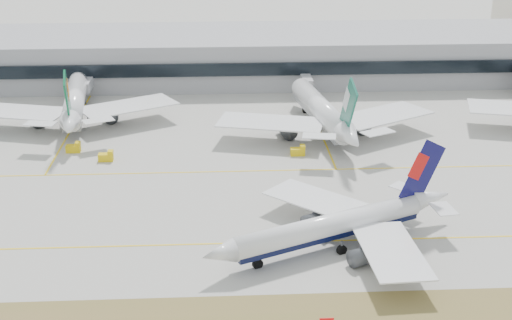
{
  "coord_description": "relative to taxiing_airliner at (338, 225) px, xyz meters",
  "views": [
    {
      "loc": [
        -2.47,
        -122.68,
        63.35
      ],
      "look_at": [
        5.1,
        18.0,
        7.5
      ],
      "focal_mm": 50.0,
      "sensor_mm": 36.0,
      "label": 1
    }
  ],
  "objects": [
    {
      "name": "ground",
      "position": [
        -18.76,
        7.11,
        -4.32
      ],
      "size": [
        3000.0,
        3000.0,
        0.0
      ],
      "primitive_type": "plane",
      "color": "#A19F97",
      "rests_on": "ground"
    },
    {
      "name": "taxiing_airliner",
      "position": [
        0.0,
        0.0,
        0.0
      ],
      "size": [
        50.03,
        42.54,
        17.91
      ],
      "rotation": [
        0.0,
        0.0,
        3.58
      ],
      "color": "white",
      "rests_on": "ground"
    },
    {
      "name": "widebody_cathay",
      "position": [
        6.07,
        62.74,
        1.3
      ],
      "size": [
        58.7,
        57.94,
        21.12
      ],
      "rotation": [
        0.0,
        0.0,
        1.71
      ],
      "color": "white",
      "rests_on": "ground"
    },
    {
      "name": "gse_extra",
      "position": [
        -57.5,
        51.85,
        -3.27
      ],
      "size": [
        3.55,
        2.0,
        2.6
      ],
      "color": "#DBB80B",
      "rests_on": "ground"
    },
    {
      "name": "terminal",
      "position": [
        -18.76,
        121.95,
        3.18
      ],
      "size": [
        280.0,
        43.1,
        15.0
      ],
      "color": "gray",
      "rests_on": "ground"
    },
    {
      "name": "widebody_eva",
      "position": [
        -61.21,
        75.42,
        1.13
      ],
      "size": [
        57.05,
        56.24,
        20.49
      ],
      "rotation": [
        0.0,
        0.0,
        1.7
      ],
      "color": "white",
      "rests_on": "ground"
    },
    {
      "name": "gse_b",
      "position": [
        -48.58,
        45.45,
        -3.27
      ],
      "size": [
        3.55,
        2.0,
        2.6
      ],
      "color": "#DBB80B",
      "rests_on": "ground"
    },
    {
      "name": "gse_c",
      "position": [
        -2.11,
        46.74,
        -3.27
      ],
      "size": [
        3.55,
        2.0,
        2.6
      ],
      "color": "#DBB80B",
      "rests_on": "ground"
    }
  ]
}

